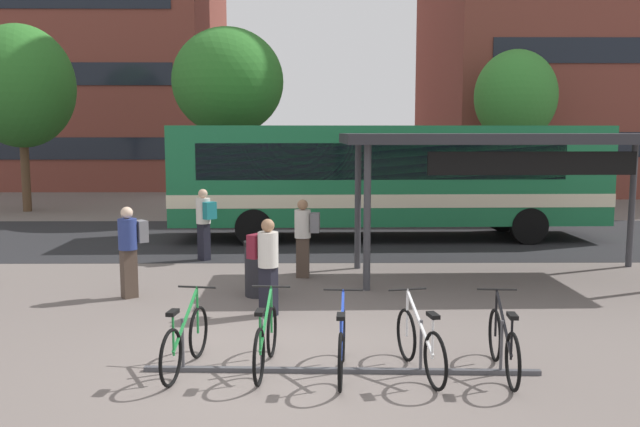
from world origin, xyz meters
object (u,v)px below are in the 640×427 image
Objects in this scene: parked_bicycle_white_3 at (420,345)px; street_tree_2 at (515,97)px; parked_bicycle_green_1 at (266,341)px; city_bus at (389,176)px; commuter_grey_pack_4 at (130,245)px; parked_bicycle_blue_2 at (342,346)px; transit_shelter at (513,143)px; trash_bin at (259,268)px; commuter_teal_pack_0 at (204,219)px; parked_bicycle_black_4 at (503,345)px; commuter_grey_pack_2 at (304,233)px; parked_bicycle_green_0 at (185,342)px; street_tree_0 at (21,87)px; street_tree_1 at (228,82)px; commuter_maroon_pack_1 at (266,260)px.

parked_bicycle_white_3 is 20.68m from street_tree_2.
street_tree_2 is at bearing -20.06° from parked_bicycle_green_1.
commuter_grey_pack_4 is at bearing -130.79° from city_bus.
parked_bicycle_blue_2 is 0.25× the size of transit_shelter.
trash_bin is at bearing 18.96° from parked_bicycle_white_3.
parked_bicycle_green_1 is 7.51m from commuter_teal_pack_0.
parked_bicycle_green_1 is 1.02× the size of commuter_grey_pack_4.
street_tree_2 is at bearing -31.51° from parked_bicycle_white_3.
parked_bicycle_green_1 is at bearing 90.28° from parked_bicycle_black_4.
transit_shelter reaches higher than commuter_grey_pack_2.
parked_bicycle_black_4 is at bearing -107.09° from street_tree_2.
parked_bicycle_green_0 is at bearing 80.76° from commuter_grey_pack_2.
street_tree_0 reaches higher than parked_bicycle_green_1.
street_tree_2 is at bearing 58.34° from trash_bin.
commuter_grey_pack_2 is at bearing 3.90° from parked_bicycle_white_3.
commuter_grey_pack_4 is (-5.53, -6.71, -0.80)m from city_bus.
commuter_teal_pack_0 is 1.01× the size of commuter_grey_pack_4.
parked_bicycle_white_3 is at bearing -59.48° from trash_bin.
parked_bicycle_green_1 and parked_bicycle_white_3 have the same top height.
transit_shelter is at bearing -54.43° from street_tree_1.
parked_bicycle_white_3 is 0.27× the size of street_tree_2.
commuter_grey_pack_4 is 19.42m from street_tree_2.
street_tree_1 is (-3.34, 15.38, 4.38)m from parked_bicycle_blue_2.
city_bus is 7.02× the size of parked_bicycle_green_1.
commuter_maroon_pack_1 reaches higher than parked_bicycle_white_3.
parked_bicycle_black_4 is 6.23m from transit_shelter.
trash_bin is at bearing 67.16° from commuter_grey_pack_2.
street_tree_1 is (-7.08, 9.90, 1.95)m from transit_shelter.
commuter_maroon_pack_1 is at bearing -80.11° from street_tree_1.
commuter_teal_pack_0 reaches higher than commuter_grey_pack_4.
transit_shelter reaches higher than commuter_teal_pack_0.
commuter_grey_pack_4 is (-3.72, 3.92, 0.60)m from parked_bicycle_blue_2.
commuter_teal_pack_0 is 5.02m from commuter_maroon_pack_1.
parked_bicycle_blue_2 is 5.44m from commuter_grey_pack_4.
city_bus reaches higher than parked_bicycle_blue_2.
transit_shelter reaches higher than parked_bicycle_black_4.
commuter_teal_pack_0 is at bearing -147.10° from city_bus.
city_bus is at bearing 5.15° from parked_bicycle_black_4.
street_tree_1 reaches higher than commuter_maroon_pack_1.
street_tree_1 reaches higher than parked_bicycle_blue_2.
city_bus is 7.14× the size of commuter_grey_pack_4.
city_bus is 10.90m from parked_bicycle_green_1.
parked_bicycle_blue_2 is 20.92m from street_tree_0.
parked_bicycle_black_4 is at bearing 106.65° from commuter_grey_pack_4.
transit_shelter is (1.70, 5.48, 2.43)m from parked_bicycle_black_4.
parked_bicycle_black_4 is 8.94m from commuter_teal_pack_0.
parked_bicycle_green_0 is at bearing -73.87° from commuter_maroon_pack_1.
transit_shelter reaches higher than parked_bicycle_green_1.
parked_bicycle_blue_2 is 1.04× the size of commuter_grey_pack_2.
commuter_teal_pack_0 is at bearing -49.03° from street_tree_0.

